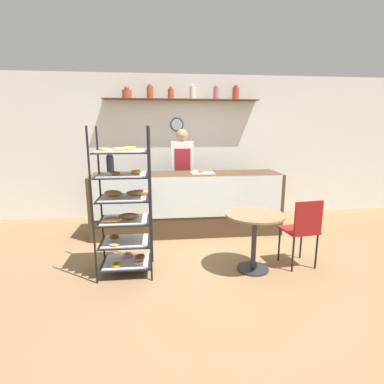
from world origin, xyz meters
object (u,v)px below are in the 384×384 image
(pastry_rack, at_px, (124,207))
(coffee_carafe, at_px, (110,165))
(cafe_chair, at_px, (303,226))
(person_worker, at_px, (182,172))
(cafe_table, at_px, (255,228))
(donut_tray_counter, at_px, (201,172))

(pastry_rack, distance_m, coffee_carafe, 1.33)
(cafe_chair, bearing_deg, coffee_carafe, -36.20)
(person_worker, bearing_deg, coffee_carafe, -146.76)
(cafe_table, distance_m, cafe_chair, 0.61)
(coffee_carafe, distance_m, donut_tray_counter, 1.44)
(cafe_table, height_order, coffee_carafe, coffee_carafe)
(person_worker, xyz_separation_m, cafe_chair, (1.31, -2.12, -0.40))
(cafe_table, relative_size, cafe_chair, 0.82)
(pastry_rack, height_order, cafe_table, pastry_rack)
(pastry_rack, height_order, donut_tray_counter, pastry_rack)
(donut_tray_counter, bearing_deg, coffee_carafe, -173.68)
(person_worker, xyz_separation_m, cafe_table, (0.70, -2.12, -0.39))
(person_worker, xyz_separation_m, donut_tray_counter, (0.26, -0.61, 0.08))
(pastry_rack, bearing_deg, donut_tray_counter, 52.03)
(person_worker, height_order, donut_tray_counter, person_worker)
(pastry_rack, relative_size, donut_tray_counter, 4.73)
(person_worker, relative_size, donut_tray_counter, 4.62)
(cafe_table, distance_m, coffee_carafe, 2.39)
(cafe_table, xyz_separation_m, donut_tray_counter, (-0.45, 1.51, 0.47))
(cafe_chair, bearing_deg, cafe_table, -7.97)
(pastry_rack, distance_m, cafe_chair, 2.17)
(person_worker, relative_size, cafe_table, 2.38)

